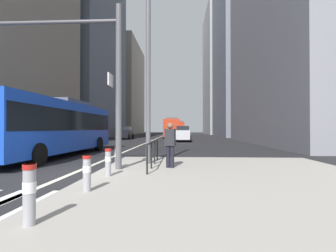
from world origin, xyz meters
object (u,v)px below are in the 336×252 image
city_bus_red_distant (179,128)px  street_lamp_post (148,42)px  pedestrian_waiting (170,143)px  bollard_right (108,161)px  city_bus_red_receding (172,127)px  city_bus_blue_oncoming (56,125)px  car_receding_near (183,134)px  bollard_front (29,191)px  bollard_back (117,156)px  car_oncoming_mid (125,133)px  bollard_left (87,171)px  sedan_white_oncoming (7,138)px  traffic_signal_gantry (62,61)px

city_bus_red_distant → street_lamp_post: (-1.08, -47.97, 3.45)m
pedestrian_waiting → street_lamp_post: bearing=132.3°
bollard_right → city_bus_red_receding: bearing=88.5°
city_bus_red_receding → pedestrian_waiting: city_bus_red_receding is taller
city_bus_blue_oncoming → car_receding_near: 18.40m
bollard_front → bollard_back: (-0.07, 5.46, -0.08)m
city_bus_blue_oncoming → street_lamp_post: 7.67m
car_oncoming_mid → bollard_left: size_ratio=5.31×
city_bus_red_distant → bollard_front: 54.67m
city_bus_red_receding → street_lamp_post: (-0.01, -31.83, 3.45)m
city_bus_blue_oncoming → bollard_back: (4.82, -4.79, -1.25)m
sedan_white_oncoming → bollard_front: sedan_white_oncoming is taller
city_bus_red_receding → street_lamp_post: street_lamp_post is taller
car_receding_near → bollard_right: size_ratio=5.25×
bollard_front → bollard_back: bollard_front is taller
city_bus_red_distant → car_receding_near: 27.63m
city_bus_blue_oncoming → car_oncoming_mid: (-1.22, 23.17, -0.85)m
sedan_white_oncoming → car_oncoming_mid: 22.02m
bollard_front → bollard_left: (0.11, 2.01, -0.04)m
bollard_left → pedestrian_waiting: (1.80, 3.57, 0.46)m
traffic_signal_gantry → bollard_back: (2.01, 0.29, -3.54)m
bollard_right → bollard_back: bollard_right is taller
bollard_front → bollard_right: bollard_front is taller
car_oncoming_mid → bollard_left: car_oncoming_mid is taller
city_bus_red_distant → bollard_back: size_ratio=14.95×
pedestrian_waiting → sedan_white_oncoming: bearing=150.9°
bollard_right → sedan_white_oncoming: bearing=139.1°
car_receding_near → street_lamp_post: (-1.71, -20.36, 4.29)m
car_oncoming_mid → pedestrian_waiting: (8.02, -27.84, 0.09)m
city_bus_red_receding → bollard_right: city_bus_red_receding is taller
city_bus_red_receding → car_oncoming_mid: city_bus_red_receding is taller
sedan_white_oncoming → city_bus_red_receding: city_bus_red_receding is taller
traffic_signal_gantry → bollard_front: traffic_signal_gantry is taller
city_bus_blue_oncoming → bollard_front: (4.89, -10.25, -1.17)m
car_oncoming_mid → bollard_front: size_ratio=4.82×
street_lamp_post → pedestrian_waiting: (0.97, -1.07, -4.20)m
car_receding_near → traffic_signal_gantry: 22.57m
car_oncoming_mid → traffic_signal_gantry: bearing=-81.9°
street_lamp_post → bollard_left: size_ratio=9.49×
traffic_signal_gantry → bollard_back: 4.08m
bollard_left → city_bus_blue_oncoming: bearing=121.3°
city_bus_red_distant → bollard_left: (-1.90, -52.61, -1.22)m
car_receding_near → traffic_signal_gantry: size_ratio=0.70×
city_bus_red_distant → bollard_back: 49.22m
city_bus_blue_oncoming → city_bus_red_distant: same height
car_receding_near → bollard_left: 25.13m
sedan_white_oncoming → car_oncoming_mid: size_ratio=0.98×
traffic_signal_gantry → city_bus_red_distant: bearing=85.3°
city_bus_blue_oncoming → pedestrian_waiting: size_ratio=6.70×
car_oncoming_mid → street_lamp_post: street_lamp_post is taller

